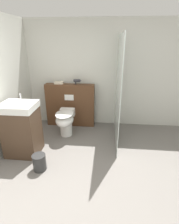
% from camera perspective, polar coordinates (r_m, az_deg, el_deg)
% --- Properties ---
extents(ground_plane, '(12.00, 12.00, 0.00)m').
position_cam_1_polar(ground_plane, '(2.75, -4.22, -25.33)').
color(ground_plane, slate).
extents(wall_back, '(8.00, 0.06, 2.50)m').
position_cam_1_polar(wall_back, '(4.31, 0.72, 11.94)').
color(wall_back, silver).
rests_on(wall_back, ground_plane).
extents(partition_panel, '(1.19, 0.22, 1.06)m').
position_cam_1_polar(partition_panel, '(4.39, -6.27, 2.25)').
color(partition_panel, '#51331E').
rests_on(partition_panel, ground_plane).
extents(shower_glass, '(0.04, 1.48, 2.16)m').
position_cam_1_polar(shower_glass, '(3.59, 9.32, 6.74)').
color(shower_glass, silver).
rests_on(shower_glass, ground_plane).
extents(toilet, '(0.39, 0.65, 0.58)m').
position_cam_1_polar(toilet, '(3.93, -7.88, -2.93)').
color(toilet, white).
rests_on(toilet, ground_plane).
extents(sink_vanity, '(0.61, 0.52, 1.15)m').
position_cam_1_polar(sink_vanity, '(3.48, -21.25, -5.20)').
color(sink_vanity, '#473323').
rests_on(sink_vanity, ground_plane).
extents(hair_drier, '(0.18, 0.07, 0.12)m').
position_cam_1_polar(hair_drier, '(4.19, -4.05, 10.13)').
color(hair_drier, '#2D2D33').
rests_on(hair_drier, partition_panel).
extents(folded_towel, '(0.20, 0.13, 0.05)m').
position_cam_1_polar(folded_towel, '(4.31, -9.94, 9.40)').
color(folded_towel, beige).
rests_on(folded_towel, partition_panel).
extents(waste_bin, '(0.22, 0.22, 0.28)m').
position_cam_1_polar(waste_bin, '(3.15, -16.04, -15.49)').
color(waste_bin, '#2D2D2D').
rests_on(waste_bin, ground_plane).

